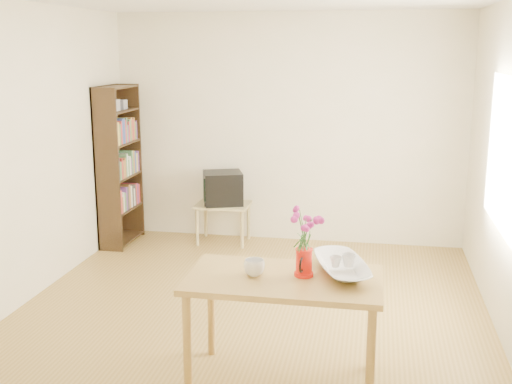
% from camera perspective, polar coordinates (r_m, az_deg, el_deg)
% --- Properties ---
extents(room, '(4.50, 4.50, 4.50)m').
position_cam_1_polar(room, '(5.14, -0.29, 2.54)').
color(room, olive).
rests_on(room, ground).
extents(table, '(1.27, 0.73, 0.75)m').
position_cam_1_polar(table, '(4.25, 2.50, -8.73)').
color(table, olive).
rests_on(table, ground).
extents(tv_stand, '(0.60, 0.45, 0.46)m').
position_cam_1_polar(tv_stand, '(7.37, -2.94, -1.60)').
color(tv_stand, tan).
rests_on(tv_stand, ground).
extents(bookshelf, '(0.28, 0.70, 1.80)m').
position_cam_1_polar(bookshelf, '(7.42, -12.03, 1.82)').
color(bookshelf, black).
rests_on(bookshelf, ground).
extents(pitcher, '(0.13, 0.20, 0.19)m').
position_cam_1_polar(pitcher, '(4.22, 4.28, -6.35)').
color(pitcher, red).
rests_on(pitcher, table).
extents(flowers, '(0.21, 0.21, 0.30)m').
position_cam_1_polar(flowers, '(4.15, 4.34, -3.18)').
color(flowers, '#DC33A6').
rests_on(flowers, pitcher).
extents(mug, '(0.19, 0.19, 0.11)m').
position_cam_1_polar(mug, '(4.23, -0.15, -6.73)').
color(mug, white).
rests_on(mug, table).
extents(bowl, '(0.57, 0.57, 0.43)m').
position_cam_1_polar(bowl, '(4.28, 7.68, -4.35)').
color(bowl, white).
rests_on(bowl, table).
extents(teacup_a, '(0.09, 0.09, 0.06)m').
position_cam_1_polar(teacup_a, '(4.29, 7.13, -4.90)').
color(teacup_a, white).
rests_on(teacup_a, bowl).
extents(teacup_b, '(0.08, 0.08, 0.07)m').
position_cam_1_polar(teacup_b, '(4.31, 8.28, -4.79)').
color(teacup_b, white).
rests_on(teacup_b, bowl).
extents(television, '(0.53, 0.51, 0.37)m').
position_cam_1_polar(television, '(7.32, -2.94, 0.41)').
color(television, black).
rests_on(television, tv_stand).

